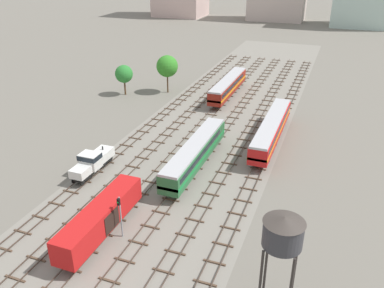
% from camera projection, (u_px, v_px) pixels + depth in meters
% --- Properties ---
extents(ground_plane, '(480.00, 480.00, 0.00)m').
position_uv_depth(ground_plane, '(196.00, 147.00, 65.03)').
color(ground_plane, slate).
extents(ballast_bed, '(25.93, 176.00, 0.01)m').
position_uv_depth(ballast_bed, '(196.00, 147.00, 65.02)').
color(ballast_bed, gray).
rests_on(ballast_bed, ground).
extents(track_far_left, '(2.40, 126.00, 0.29)m').
position_uv_depth(track_far_left, '(139.00, 135.00, 69.29)').
color(track_far_left, '#47382D').
rests_on(track_far_left, ground).
extents(track_left, '(2.40, 126.00, 0.29)m').
position_uv_depth(track_left, '(162.00, 138.00, 67.90)').
color(track_left, '#47382D').
rests_on(track_left, ground).
extents(track_centre_left, '(2.40, 126.00, 0.29)m').
position_uv_depth(track_centre_left, '(186.00, 142.00, 66.50)').
color(track_centre_left, '#47382D').
rests_on(track_centre_left, ground).
extents(track_centre, '(2.40, 126.00, 0.29)m').
position_uv_depth(track_centre, '(211.00, 146.00, 65.11)').
color(track_centre, '#47382D').
rests_on(track_centre, ground).
extents(track_centre_right, '(2.40, 126.00, 0.29)m').
position_uv_depth(track_centre_right, '(237.00, 151.00, 63.72)').
color(track_centre_right, '#47382D').
rests_on(track_centre_right, ground).
extents(track_right, '(2.40, 126.00, 0.29)m').
position_uv_depth(track_right, '(264.00, 155.00, 62.33)').
color(track_right, '#47382D').
rests_on(track_right, ground).
extents(freight_boxcar_centre_left_nearest, '(2.87, 14.00, 3.60)m').
position_uv_depth(freight_boxcar_centre_left_nearest, '(101.00, 217.00, 43.88)').
color(freight_boxcar_centre_left_nearest, red).
rests_on(freight_boxcar_centre_left_nearest, ground).
extents(shunter_loco_far_left_near, '(2.74, 8.46, 3.10)m').
position_uv_depth(shunter_loco_far_left_near, '(92.00, 161.00, 56.58)').
color(shunter_loco_far_left_near, white).
rests_on(shunter_loco_far_left_near, ground).
extents(diesel_railcar_centre_mid, '(2.96, 20.50, 3.80)m').
position_uv_depth(diesel_railcar_centre_mid, '(195.00, 152.00, 57.75)').
color(diesel_railcar_centre_mid, '#286638').
rests_on(diesel_railcar_centre_mid, ground).
extents(passenger_coach_right_midfar, '(2.96, 22.00, 3.80)m').
position_uv_depth(passenger_coach_right_midfar, '(271.00, 128.00, 65.55)').
color(passenger_coach_right_midfar, red).
rests_on(passenger_coach_right_midfar, ground).
extents(diesel_railcar_centre_left_far, '(2.96, 20.50, 3.80)m').
position_uv_depth(diesel_railcar_centre_left_far, '(228.00, 85.00, 86.62)').
color(diesel_railcar_centre_left_far, maroon).
rests_on(diesel_railcar_centre_left_far, ground).
extents(water_tower, '(3.50, 3.50, 9.86)m').
position_uv_depth(water_tower, '(283.00, 234.00, 32.29)').
color(water_tower, '#2D2826').
rests_on(water_tower, ground).
extents(signal_post_nearest, '(0.28, 0.47, 5.22)m').
position_uv_depth(signal_post_nearest, '(120.00, 212.00, 43.27)').
color(signal_post_nearest, gray).
rests_on(signal_post_nearest, ground).
extents(lineside_tree_0, '(3.89, 3.89, 6.69)m').
position_uv_depth(lineside_tree_0, '(124.00, 74.00, 86.98)').
color(lineside_tree_0, '#4C331E').
rests_on(lineside_tree_0, ground).
extents(lineside_tree_1, '(4.78, 4.78, 8.42)m').
position_uv_depth(lineside_tree_1, '(167.00, 66.00, 87.85)').
color(lineside_tree_1, '#4C331E').
rests_on(lineside_tree_1, ground).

